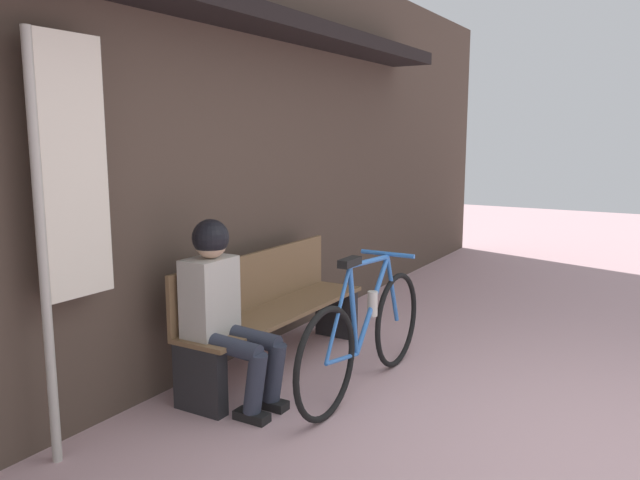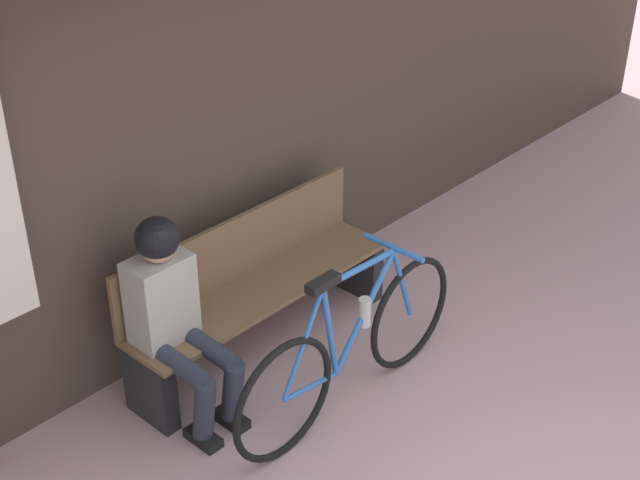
# 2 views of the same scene
# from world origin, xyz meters

# --- Properties ---
(storefront_wall) EXTENTS (12.00, 0.56, 3.20)m
(storefront_wall) POSITION_xyz_m (0.00, 2.75, 1.66)
(storefront_wall) COLOR #4C3D33
(storefront_wall) RESTS_ON ground_plane
(park_bench_near) EXTENTS (1.82, 0.42, 0.85)m
(park_bench_near) POSITION_xyz_m (0.42, 2.35, 0.41)
(park_bench_near) COLOR brown
(park_bench_near) RESTS_ON ground_plane
(bicycle) EXTENTS (1.74, 0.40, 0.94)m
(bicycle) POSITION_xyz_m (0.39, 1.57, 0.39)
(bicycle) COLOR black
(bicycle) RESTS_ON ground_plane
(person_seated) EXTENTS (0.34, 0.61, 1.18)m
(person_seated) POSITION_xyz_m (-0.28, 2.24, 0.68)
(person_seated) COLOR #2D3342
(person_seated) RESTS_ON ground_plane
(banner_pole) EXTENTS (0.45, 0.05, 2.20)m
(banner_pole) POSITION_xyz_m (-1.13, 2.55, 1.38)
(banner_pole) COLOR #B7B2A8
(banner_pole) RESTS_ON ground_plane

